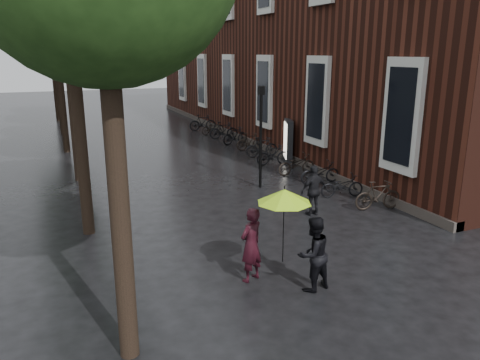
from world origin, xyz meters
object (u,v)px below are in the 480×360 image
parked_bicycles (260,147)px  lamp_post (261,127)px  pedestrian_walking (314,190)px  ad_lightbox (288,141)px  person_burgundy (251,245)px  person_black (313,254)px

parked_bicycles → lamp_post: lamp_post is taller
pedestrian_walking → ad_lightbox: size_ratio=0.81×
pedestrian_walking → lamp_post: size_ratio=0.42×
person_burgundy → person_black: 1.37m
person_burgundy → ad_lightbox: (6.32, 10.01, 0.14)m
pedestrian_walking → lamp_post: (-0.21, 3.47, 1.48)m
person_black → parked_bicycles: person_black is taller
pedestrian_walking → ad_lightbox: 7.34m
ad_lightbox → lamp_post: size_ratio=0.52×
person_black → pedestrian_walking: 4.81m
person_burgundy → pedestrian_walking: bearing=-162.8°
parked_bicycles → ad_lightbox: size_ratio=9.10×
pedestrian_walking → ad_lightbox: ad_lightbox is taller
parked_bicycles → lamp_post: (-2.25, -4.89, 1.82)m
lamp_post → ad_lightbox: bearing=48.3°
person_black → ad_lightbox: 12.11m
pedestrian_walking → parked_bicycles: 8.62m
person_burgundy → pedestrian_walking: 4.80m
pedestrian_walking → person_burgundy: bearing=36.5°
person_burgundy → lamp_post: size_ratio=0.45×
person_black → lamp_post: lamp_post is taller
parked_bicycles → lamp_post: 5.68m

